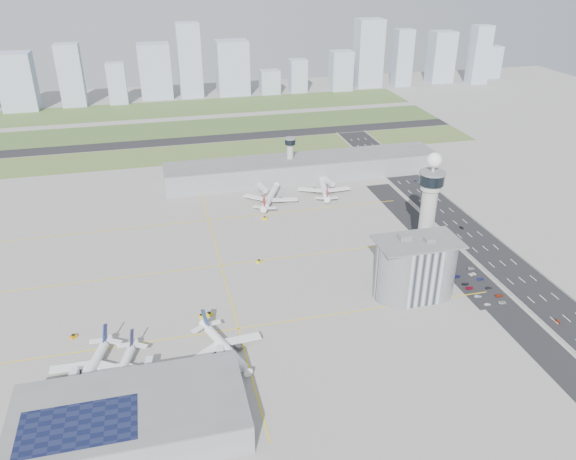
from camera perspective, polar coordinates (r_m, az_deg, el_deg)
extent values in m
plane|color=#9E9B93|center=(298.98, 1.61, -5.52)|extent=(1000.00, 1000.00, 0.00)
cube|color=#546A32|center=(496.88, -7.58, 7.88)|extent=(480.00, 50.00, 0.08)
cube|color=#415F2D|center=(568.05, -8.53, 10.26)|extent=(480.00, 60.00, 0.08)
cube|color=#4E6F34|center=(644.92, -9.32, 12.21)|extent=(480.00, 70.00, 0.08)
cube|color=black|center=(531.85, -8.08, 9.13)|extent=(480.00, 22.00, 0.10)
cube|color=black|center=(344.04, 20.44, -2.71)|extent=(28.00, 500.00, 0.10)
cube|color=#9E9E99|center=(336.52, 18.47, -2.94)|extent=(0.60, 500.00, 1.20)
cube|color=#9E9E99|center=(351.46, 22.37, -2.32)|extent=(0.60, 500.00, 1.20)
cube|color=black|center=(324.13, 17.68, -4.13)|extent=(18.00, 260.00, 0.08)
cube|color=black|center=(314.62, 18.44, -5.26)|extent=(20.00, 44.00, 0.10)
cube|color=yellow|center=(268.03, -5.05, -9.95)|extent=(260.00, 0.60, 0.01)
cube|color=yellow|center=(317.75, -6.82, -3.59)|extent=(260.00, 0.60, 0.01)
cube|color=yellow|center=(370.54, -8.07, 1.00)|extent=(260.00, 0.60, 0.01)
cube|color=yellow|center=(317.75, -6.82, -3.59)|extent=(0.60, 260.00, 0.01)
cylinder|color=#ADAAA5|center=(318.22, 13.89, 0.71)|extent=(8.40, 8.40, 48.00)
cylinder|color=#ADAAA5|center=(309.42, 14.33, 4.37)|extent=(11.00, 11.00, 4.00)
cylinder|color=black|center=(307.96, 14.42, 5.05)|extent=(13.00, 13.00, 6.00)
cylinder|color=slate|center=(306.72, 14.49, 5.66)|extent=(14.00, 14.00, 1.00)
cylinder|color=#ADAAA5|center=(305.86, 14.54, 6.10)|extent=(1.60, 1.60, 5.00)
sphere|color=white|center=(304.35, 14.64, 6.89)|extent=(8.00, 8.00, 8.00)
cylinder|color=#ADAAA5|center=(430.61, 0.21, 7.07)|extent=(5.00, 5.00, 28.00)
cylinder|color=black|center=(425.74, 0.21, 8.97)|extent=(8.00, 8.00, 4.00)
cylinder|color=slate|center=(424.98, 0.21, 9.29)|extent=(8.60, 8.60, 0.80)
cube|color=#B2B2B7|center=(290.58, 12.78, -3.84)|extent=(18.00, 24.00, 30.00)
cylinder|color=#B2B2B7|center=(286.96, 11.16, -4.08)|extent=(24.00, 24.00, 30.00)
cylinder|color=#B2B2B7|center=(294.42, 14.36, -3.60)|extent=(24.00, 24.00, 30.00)
cube|color=slate|center=(283.18, 13.09, -1.16)|extent=(42.00, 24.00, 0.80)
cube|color=slate|center=(282.31, 11.77, -0.73)|extent=(6.00, 5.00, 3.00)
cube|color=slate|center=(283.20, 14.20, -0.99)|extent=(5.00, 4.00, 2.40)
cube|color=gray|center=(433.45, 1.56, 6.28)|extent=(210.00, 32.00, 15.00)
cube|color=slate|center=(430.72, 1.58, 7.26)|extent=(210.00, 32.00, 0.80)
cube|color=gray|center=(223.81, -15.64, -17.98)|extent=(84.00, 42.00, 12.00)
cube|color=slate|center=(219.44, -15.86, -16.79)|extent=(84.00, 42.00, 0.80)
cube|color=black|center=(216.94, -20.58, -18.11)|extent=(40.00, 22.00, 0.20)
imported|color=white|center=(299.46, 19.60, -7.11)|extent=(3.44, 1.81, 1.12)
imported|color=gray|center=(304.16, 18.74, -6.38)|extent=(3.81, 1.43, 1.24)
imported|color=#A30A2B|center=(309.70, 17.97, -5.62)|extent=(4.23, 2.02, 1.16)
imported|color=black|center=(312.55, 17.58, -5.24)|extent=(3.87, 1.68, 1.11)
imported|color=navy|center=(317.71, 16.78, -4.54)|extent=(3.86, 1.83, 1.28)
imported|color=silver|center=(323.67, 16.08, -3.83)|extent=(3.45, 1.29, 1.12)
imported|color=#AEAEAE|center=(303.36, 20.97, -6.88)|extent=(4.55, 2.44, 1.22)
imported|color=maroon|center=(308.31, 20.68, -6.24)|extent=(4.40, 1.85, 1.27)
imported|color=#242426|center=(313.13, 19.70, -5.54)|extent=(3.34, 1.44, 1.12)
imported|color=#13154F|center=(319.14, 18.97, -4.75)|extent=(3.60, 1.28, 1.18)
imported|color=white|center=(322.60, 18.24, -4.26)|extent=(4.69, 2.72, 1.23)
imported|color=#9698A2|center=(327.72, 18.09, -3.72)|extent=(4.37, 2.18, 1.22)
imported|color=maroon|center=(299.79, 25.71, -8.35)|extent=(1.42, 3.30, 1.11)
imported|color=black|center=(372.43, 17.22, 0.23)|extent=(1.47, 3.49, 1.12)
imported|color=navy|center=(439.18, 12.92, 4.90)|extent=(2.40, 4.22, 1.11)
imported|color=gray|center=(483.50, 8.60, 7.33)|extent=(1.33, 3.27, 1.11)
cube|color=#9EADC1|center=(684.36, -25.79, 13.41)|extent=(35.81, 28.65, 60.36)
cube|color=#9EADC1|center=(679.40, -21.20, 14.44)|extent=(25.49, 20.39, 66.89)
cube|color=#9EADC1|center=(675.75, -16.98, 14.06)|extent=(20.04, 16.03, 45.20)
cube|color=#9EADC1|center=(692.00, -13.35, 15.45)|extent=(35.76, 28.61, 61.22)
cube|color=#9EADC1|center=(686.45, -9.97, 16.61)|extent=(26.33, 21.06, 83.39)
cube|color=#9EADC1|center=(694.43, -5.66, 16.09)|extent=(36.96, 29.57, 62.11)
cube|color=#9EADC1|center=(696.95, -1.87, 14.80)|extent=(23.01, 18.41, 27.75)
cube|color=#9EADC1|center=(703.44, 1.02, 15.39)|extent=(20.22, 16.18, 38.97)
cube|color=#9EADC1|center=(716.21, 5.40, 15.81)|extent=(26.14, 20.92, 46.89)
cube|color=#9EADC1|center=(737.69, 8.16, 17.35)|extent=(32.26, 25.81, 81.20)
cube|color=#9EADC1|center=(749.53, 11.56, 16.76)|extent=(21.59, 17.28, 68.75)
cube|color=#9EADC1|center=(783.95, 15.28, 16.61)|extent=(30.25, 24.20, 63.40)
cube|color=#9EADC1|center=(787.96, 18.85, 16.50)|extent=(23.04, 18.43, 71.56)
cube|color=#9EADC1|center=(832.63, 19.92, 15.76)|extent=(22.64, 18.11, 41.06)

